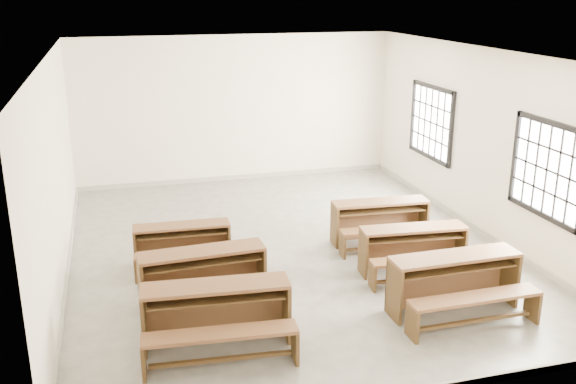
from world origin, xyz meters
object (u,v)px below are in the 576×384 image
object	(u,v)px
desk_set_4	(414,247)
desk_set_0	(217,312)
desk_set_1	(203,273)
desk_set_2	(182,242)
desk_set_3	(456,280)
desk_set_5	(381,219)

from	to	relation	value
desk_set_4	desk_set_0	bearing A→B (deg)	-153.03
desk_set_0	desk_set_1	bearing A→B (deg)	94.31
desk_set_2	desk_set_3	bearing A→B (deg)	-33.69
desk_set_2	desk_set_3	xyz separation A→B (m)	(3.32, -2.47, 0.08)
desk_set_0	desk_set_4	size ratio (longest dim) A/B	1.10
desk_set_0	desk_set_1	size ratio (longest dim) A/B	1.04
desk_set_0	desk_set_5	distance (m)	4.09
desk_set_3	desk_set_2	bearing A→B (deg)	142.75
desk_set_2	desk_set_3	distance (m)	4.14
desk_set_1	desk_set_5	bearing A→B (deg)	20.51
desk_set_3	desk_set_5	world-z (taller)	desk_set_3
desk_set_0	desk_set_5	xyz separation A→B (m)	(3.22, 2.53, -0.04)
desk_set_1	desk_set_4	bearing A→B (deg)	-0.32
desk_set_3	desk_set_5	bearing A→B (deg)	88.95
desk_set_2	desk_set_4	bearing A→B (deg)	-16.70
desk_set_1	desk_set_2	xyz separation A→B (m)	(-0.13, 1.35, -0.06)
desk_set_4	desk_set_3	bearing A→B (deg)	-85.86
desk_set_2	desk_set_5	xyz separation A→B (m)	(3.34, 0.05, 0.04)
desk_set_0	desk_set_4	world-z (taller)	desk_set_0
desk_set_0	desk_set_5	world-z (taller)	desk_set_0
desk_set_3	desk_set_5	distance (m)	2.52
desk_set_3	desk_set_4	world-z (taller)	desk_set_3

